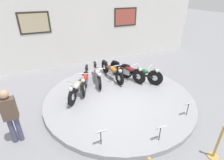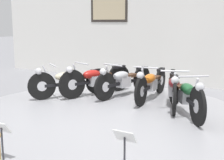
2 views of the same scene
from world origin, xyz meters
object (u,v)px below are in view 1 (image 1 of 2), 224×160
Objects in this scene: motorcycle_red at (85,79)px; info_placard_front_left at (101,134)px; stanchion_post_right_of_entry at (216,147)px; visitor_standing at (10,114)px; motorcycle_green at (141,73)px; info_placard_front_centre at (160,130)px; motorcycle_silver at (97,74)px; motorcycle_orange at (112,71)px; info_placard_front_right at (188,106)px; motorcycle_maroon at (127,71)px; motorcycle_cream at (79,86)px.

motorcycle_red is 3.70× the size of info_placard_front_left.
stanchion_post_right_of_entry reaches higher than info_placard_front_left.
visitor_standing is 5.24m from stanchion_post_right_of_entry.
stanchion_post_right_of_entry is (-0.34, -3.98, -0.23)m from motorcycle_green.
motorcycle_silver is at bearing 95.25° from info_placard_front_centre.
motorcycle_red is 0.96× the size of motorcycle_orange.
info_placard_front_right is at bearing -71.40° from motorcycle_orange.
motorcycle_orange is 4.38m from visitor_standing.
motorcycle_orange is 1.26m from motorcycle_green.
motorcycle_red reaches higher than motorcycle_silver.
visitor_standing is (-3.82, -2.11, 0.37)m from motorcycle_orange.
motorcycle_orange reaches higher than info_placard_front_right.
motorcycle_silver is at bearing 106.27° from stanchion_post_right_of_entry.
motorcycle_maroon is 1.16× the size of visitor_standing.
motorcycle_green is (0.40, -0.48, 0.00)m from motorcycle_maroon.
motorcycle_red is at bearing -168.44° from motorcycle_orange.
visitor_standing reaches higher than motorcycle_maroon.
motorcycle_red is 3.70m from info_placard_front_centre.
visitor_standing is at bearing -157.50° from motorcycle_maroon.
motorcycle_red is 3.70× the size of info_placard_front_centre.
motorcycle_cream is 0.62m from motorcycle_red.
stanchion_post_right_of_entry reaches higher than motorcycle_red.
info_placard_front_left is 2.94m from info_placard_front_right.
motorcycle_orange is at bearing 156.47° from motorcycle_maroon.
motorcycle_cream is at bearing -143.39° from motorcycle_silver.
stanchion_post_right_of_entry is at bearing -73.73° from motorcycle_silver.
motorcycle_green is 2.59m from info_placard_front_right.
motorcycle_silver is 4.93m from stanchion_post_right_of_entry.
info_placard_front_left is 1.00× the size of info_placard_front_centre.
motorcycle_orange reaches higher than motorcycle_cream.
stanchion_post_right_of_entry is (0.68, -4.72, -0.21)m from motorcycle_orange.
motorcycle_red is at bearing -156.31° from motorcycle_silver.
stanchion_post_right_of_entry is at bearing -89.23° from motorcycle_maroon.
motorcycle_orange is (1.71, 0.75, 0.00)m from motorcycle_cream.
motorcycle_cream reaches higher than info_placard_front_left.
motorcycle_cream is 2.54m from visitor_standing.
visitor_standing is (-4.95, 1.23, 0.38)m from info_placard_front_right.
motorcycle_cream is 1.00× the size of visitor_standing.
motorcycle_maroon is at bearing 129.59° from motorcycle_green.
motorcycle_orange reaches higher than info_placard_front_centre.
visitor_standing is at bearing 166.03° from info_placard_front_right.
info_placard_front_centre is at bearing -18.68° from info_placard_front_left.
motorcycle_silver is at bearing 168.43° from motorcycle_maroon.
motorcycle_cream is 3.20× the size of info_placard_front_right.
stanchion_post_right_of_entry reaches higher than motorcycle_green.
motorcycle_orange is at bearing 108.60° from info_placard_front_right.
info_placard_front_right is 1.47m from stanchion_post_right_of_entry.
motorcycle_cream is at bearing -156.32° from motorcycle_orange.
stanchion_post_right_of_entry is (1.38, -4.73, -0.21)m from motorcycle_silver.
motorcycle_cream is 2.72m from motorcycle_green.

